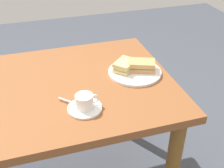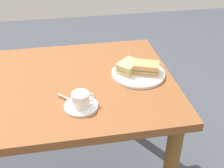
% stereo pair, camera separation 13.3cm
% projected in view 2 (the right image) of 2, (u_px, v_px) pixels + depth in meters
% --- Properties ---
extents(dining_table, '(1.34, 0.83, 0.75)m').
position_uv_depth(dining_table, '(42.00, 102.00, 1.45)').
color(dining_table, brown).
rests_on(dining_table, ground_plane).
extents(sandwich_plate, '(0.27, 0.27, 0.01)m').
position_uv_depth(sandwich_plate, '(138.00, 73.00, 1.46)').
color(sandwich_plate, white).
rests_on(sandwich_plate, dining_table).
extents(sandwich_front, '(0.16, 0.13, 0.05)m').
position_uv_depth(sandwich_front, '(145.00, 68.00, 1.44)').
color(sandwich_front, tan).
rests_on(sandwich_front, sandwich_plate).
extents(sandwich_back, '(0.14, 0.14, 0.05)m').
position_uv_depth(sandwich_back, '(128.00, 66.00, 1.45)').
color(sandwich_back, '#D7BB7A').
rests_on(sandwich_back, sandwich_plate).
extents(coffee_saucer, '(0.15, 0.15, 0.01)m').
position_uv_depth(coffee_saucer, '(81.00, 106.00, 1.23)').
color(coffee_saucer, white).
rests_on(coffee_saucer, dining_table).
extents(coffee_cup, '(0.11, 0.08, 0.06)m').
position_uv_depth(coffee_cup, '(81.00, 99.00, 1.21)').
color(coffee_cup, white).
rests_on(coffee_cup, coffee_saucer).
extents(spoon, '(0.08, 0.08, 0.01)m').
position_uv_depth(spoon, '(68.00, 99.00, 1.26)').
color(spoon, silver).
rests_on(spoon, coffee_saucer).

